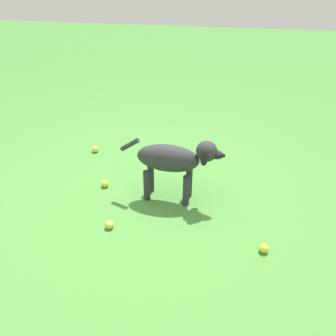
{
  "coord_description": "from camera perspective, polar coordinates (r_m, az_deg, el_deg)",
  "views": [
    {
      "loc": [
        -0.61,
        2.51,
        1.87
      ],
      "look_at": [
        -0.21,
        0.01,
        0.29
      ],
      "focal_mm": 39.79,
      "sensor_mm": 36.0,
      "label": 1
    }
  ],
  "objects": [
    {
      "name": "tennis_ball_0",
      "position": [
        3.86,
        -11.06,
        2.88
      ],
      "size": [
        0.07,
        0.07,
        0.07
      ],
      "primitive_type": "sphere",
      "color": "#D5D13F",
      "rests_on": "ground"
    },
    {
      "name": "tennis_ball_4",
      "position": [
        3.6,
        0.08,
        1.22
      ],
      "size": [
        0.07,
        0.07,
        0.07
      ],
      "primitive_type": "sphere",
      "color": "#CADB2C",
      "rests_on": "ground"
    },
    {
      "name": "tennis_ball_2",
      "position": [
        3.31,
        -9.63,
        -2.34
      ],
      "size": [
        0.07,
        0.07,
        0.07
      ],
      "primitive_type": "sphere",
      "color": "#C8DD3C",
      "rests_on": "ground"
    },
    {
      "name": "tennis_ball_3",
      "position": [
        2.72,
        14.51,
        -11.82
      ],
      "size": [
        0.07,
        0.07,
        0.07
      ],
      "primitive_type": "sphere",
      "color": "#D1D339",
      "rests_on": "ground"
    },
    {
      "name": "dog",
      "position": [
        2.93,
        0.93,
        1.26
      ],
      "size": [
        0.84,
        0.23,
        0.57
      ],
      "rotation": [
        0.0,
        0.0,
        3.07
      ],
      "color": "#2D2D33",
      "rests_on": "ground"
    },
    {
      "name": "tennis_ball_1",
      "position": [
        2.86,
        -8.96,
        -8.55
      ],
      "size": [
        0.07,
        0.07,
        0.07
      ],
      "primitive_type": "sphere",
      "color": "#D2D540",
      "rests_on": "ground"
    },
    {
      "name": "ground",
      "position": [
        3.19,
        -3.67,
        -3.99
      ],
      "size": [
        14.0,
        14.0,
        0.0
      ],
      "primitive_type": "plane",
      "color": "#478438"
    }
  ]
}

